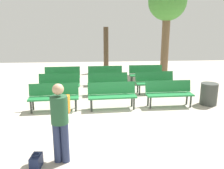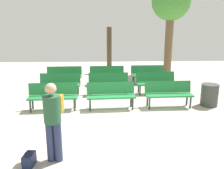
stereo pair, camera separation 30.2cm
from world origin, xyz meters
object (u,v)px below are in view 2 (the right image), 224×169
bench_r2_c0 (64,75)px  bench_r2_c1 (107,74)px  bench_r1_c0 (60,83)px  bench_r2_c2 (148,73)px  bench_r0_c1 (111,94)px  bench_r0_c2 (168,92)px  trash_bin (209,95)px  handbag (29,160)px  bench_r0_c0 (53,95)px  bench_r1_c2 (156,81)px  visitor_with_backpack (53,117)px  bench_r1_c1 (108,82)px  tree_0 (109,50)px  tree_1 (171,4)px

bench_r2_c0 → bench_r2_c1: size_ratio=1.01×
bench_r1_c0 → bench_r2_c2: (3.86, 1.74, 0.00)m
bench_r0_c1 → bench_r2_c1: same height
bench_r0_c2 → bench_r1_c0: bearing=157.5°
trash_bin → handbag: bearing=-146.7°
bench_r1_c0 → bench_r2_c0: same height
bench_r2_c1 → bench_r2_c2: bearing=1.9°
bench_r2_c2 → bench_r1_c0: bearing=-156.0°
bench_r0_c0 → bench_r1_c2: (3.82, 1.73, 0.00)m
bench_r2_c0 → visitor_with_backpack: 6.31m
bench_r0_c1 → trash_bin: (3.43, 0.13, -0.12)m
bench_r1_c0 → bench_r1_c1: bearing=0.7°
bench_r0_c1 → bench_r1_c2: (1.91, 1.72, 0.00)m
tree_0 → trash_bin: tree_0 is taller
bench_r1_c1 → bench_r0_c1: bearing=-89.4°
bench_r0_c0 → tree_1: 8.54m
bench_r0_c0 → bench_r0_c1: same height
bench_r1_c1 → bench_r2_c0: same height
bench_r0_c2 → bench_r1_c1: size_ratio=1.00×
bench_r2_c2 → handbag: (-3.66, -6.62, -0.37)m
bench_r1_c1 → bench_r2_c2: (1.93, 1.71, 0.00)m
bench_r0_c1 → handbag: (-1.75, -3.28, -0.37)m
bench_r2_c0 → handbag: 6.49m
tree_0 → bench_r2_c1: bearing=-93.8°
bench_r1_c1 → tree_0: size_ratio=0.61×
bench_r1_c0 → visitor_with_backpack: size_ratio=0.97×
bench_r2_c0 → bench_r2_c1: (1.98, 0.05, 0.00)m
handbag → bench_r0_c2: bearing=42.1°
handbag → trash_bin: 6.21m
bench_r1_c2 → bench_r0_c2: bearing=-91.0°
tree_0 → visitor_with_backpack: bearing=-98.5°
bench_r0_c0 → bench_r0_c1: 1.91m
bench_r2_c2 → visitor_with_backpack: size_ratio=0.97×
bench_r0_c1 → bench_r2_c1: bearing=87.9°
bench_r1_c2 → tree_1: bearing=65.3°
bench_r1_c0 → trash_bin: bench_r1_c0 is taller
bench_r0_c1 → bench_r1_c2: size_ratio=1.00×
bench_r0_c1 → visitor_with_backpack: bearing=-115.7°
tree_0 → handbag: size_ratio=7.86×
bench_r1_c2 → bench_r0_c1: bearing=-141.0°
bench_r1_c1 → bench_r2_c0: 2.53m
bench_r1_c0 → bench_r2_c2: size_ratio=1.00×
bench_r0_c0 → bench_r0_c2: 3.88m
handbag → bench_r0_c0: bearing=92.7°
tree_1 → bench_r1_c2: bearing=-111.7°
visitor_with_backpack → bench_r2_c2: bearing=-109.6°
bench_r0_c1 → handbag: size_ratio=4.83×
bench_r0_c2 → bench_r2_c2: size_ratio=1.01×
bench_r1_c1 → handbag: bench_r1_c1 is taller
bench_r1_c1 → bench_r1_c2: 1.94m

